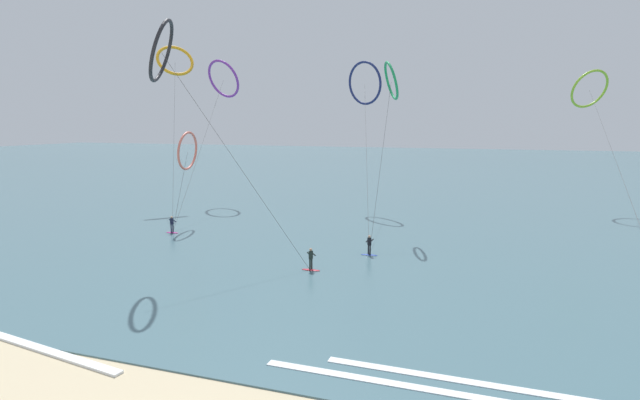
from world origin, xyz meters
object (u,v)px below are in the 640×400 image
at_px(kite_emerald, 391,81).
at_px(kite_navy, 365,83).
at_px(kite_violet, 223,79).
at_px(kite_coral, 188,151).
at_px(surfer_cobalt, 369,246).
at_px(surfer_crimson, 311,261).
at_px(kite_charcoal, 162,51).
at_px(kite_amber, 175,61).
at_px(kite_lime, 590,89).
at_px(surfer_magenta, 172,226).

xyz_separation_m(kite_emerald, kite_navy, (-5.95, 13.20, 0.85)).
bearing_deg(kite_violet, kite_coral, 124.74).
relative_size(surfer_cobalt, surfer_crimson, 1.00).
distance_m(kite_charcoal, kite_navy, 31.97).
bearing_deg(surfer_crimson, kite_navy, -165.12).
height_order(kite_charcoal, kite_coral, kite_charcoal).
bearing_deg(surfer_cobalt, kite_violet, 4.28).
bearing_deg(kite_charcoal, surfer_cobalt, 92.77).
height_order(surfer_crimson, kite_emerald, kite_emerald).
bearing_deg(kite_amber, kite_lime, -35.01).
bearing_deg(surfer_magenta, kite_lime, 127.73).
height_order(kite_amber, kite_coral, kite_amber).
relative_size(kite_amber, kite_navy, 0.83).
bearing_deg(kite_coral, kite_lime, 116.04).
xyz_separation_m(kite_lime, kite_emerald, (-20.81, -20.92, -0.02)).
relative_size(surfer_cobalt, kite_charcoal, 0.09).
bearing_deg(surfer_magenta, kite_charcoal, 36.54).
xyz_separation_m(kite_amber, kite_coral, (10.34, -13.52, -11.10)).
bearing_deg(kite_amber, kite_violet, -9.15).
height_order(kite_amber, kite_charcoal, kite_amber).
distance_m(kite_charcoal, kite_coral, 17.06).
bearing_deg(surfer_cobalt, kite_coral, 29.98).
relative_size(surfer_cobalt, kite_amber, 0.08).
bearing_deg(kite_navy, kite_emerald, 142.51).
relative_size(surfer_magenta, kite_lime, 0.03).
height_order(kite_amber, kite_navy, kite_amber).
relative_size(surfer_cobalt, kite_lime, 0.03).
distance_m(kite_navy, kite_coral, 24.31).
relative_size(surfer_crimson, kite_emerald, 0.10).
distance_m(kite_lime, kite_charcoal, 51.87).
bearing_deg(surfer_magenta, surfer_crimson, 68.39).
relative_size(surfer_crimson, surfer_magenta, 1.00).
relative_size(surfer_crimson, kite_coral, 0.17).
xyz_separation_m(surfer_crimson, kite_navy, (-3.34, 29.38, 15.04)).
distance_m(surfer_magenta, kite_violet, 27.53).
bearing_deg(kite_violet, kite_lime, -152.70).
distance_m(surfer_cobalt, surfer_magenta, 20.65).
distance_m(surfer_crimson, kite_coral, 22.59).
xyz_separation_m(kite_emerald, kite_charcoal, (-13.66, -17.83, 1.17)).
bearing_deg(kite_coral, surfer_magenta, 2.12).
distance_m(kite_amber, kite_coral, 20.32).
xyz_separation_m(surfer_magenta, kite_lime, (40.85, 29.52, 14.21)).
bearing_deg(kite_lime, kite_violet, -23.21).
xyz_separation_m(surfer_cobalt, kite_navy, (-6.46, 23.77, 15.04)).
distance_m(surfer_crimson, kite_violet, 40.66).
xyz_separation_m(surfer_cobalt, kite_lime, (20.30, 31.49, 14.21)).
bearing_deg(kite_charcoal, kite_emerald, 118.19).
bearing_deg(kite_amber, kite_emerald, -64.18).
xyz_separation_m(kite_coral, kite_violet, (-5.39, 17.51, 8.89)).
bearing_deg(kite_charcoal, kite_navy, 141.69).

